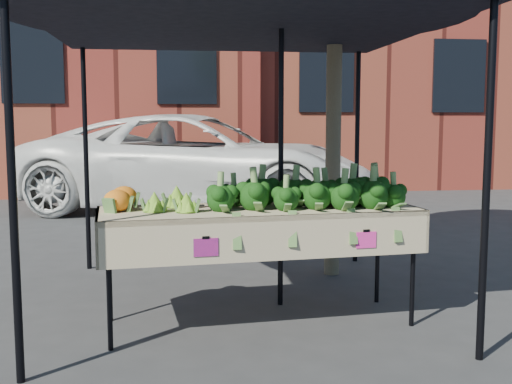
# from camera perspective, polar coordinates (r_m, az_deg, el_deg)

# --- Properties ---
(ground) EXTENTS (90.00, 90.00, 0.00)m
(ground) POSITION_cam_1_polar(r_m,az_deg,el_deg) (5.04, 1.04, -11.41)
(ground) COLOR #2F2F31
(table) EXTENTS (2.47, 1.05, 0.90)m
(table) POSITION_cam_1_polar(r_m,az_deg,el_deg) (4.77, 0.30, -6.85)
(table) COLOR beige
(table) RESTS_ON ground
(canopy) EXTENTS (3.16, 3.16, 2.74)m
(canopy) POSITION_cam_1_polar(r_m,az_deg,el_deg) (5.18, -1.68, 4.49)
(canopy) COLOR black
(canopy) RESTS_ON ground
(broccoli_heap) EXTENTS (1.56, 0.59, 0.28)m
(broccoli_heap) POSITION_cam_1_polar(r_m,az_deg,el_deg) (4.75, 4.57, 0.30)
(broccoli_heap) COLOR black
(broccoli_heap) RESTS_ON table
(romanesco_cluster) EXTENTS (0.44, 0.48, 0.21)m
(romanesco_cluster) POSITION_cam_1_polar(r_m,az_deg,el_deg) (4.62, -7.88, -0.33)
(romanesco_cluster) COLOR #8EC13C
(romanesco_cluster) RESTS_ON table
(cauliflower_pair) EXTENTS (0.24, 0.44, 0.19)m
(cauliflower_pair) POSITION_cam_1_polar(r_m,az_deg,el_deg) (4.72, -12.36, -0.40)
(cauliflower_pair) COLOR orange
(cauliflower_pair) RESTS_ON table
(vehicle) EXTENTS (2.43, 3.16, 6.03)m
(vehicle) POSITION_cam_1_polar(r_m,az_deg,el_deg) (10.89, -5.43, 14.22)
(vehicle) COLOR white
(vehicle) RESTS_ON ground
(street_tree) EXTENTS (2.24, 2.24, 4.42)m
(street_tree) POSITION_cam_1_polar(r_m,az_deg,el_deg) (6.29, 7.24, 12.45)
(street_tree) COLOR #1E4C14
(street_tree) RESTS_ON ground
(building_left) EXTENTS (12.00, 8.00, 9.00)m
(building_left) POSITION_cam_1_polar(r_m,az_deg,el_deg) (17.55, -22.12, 15.73)
(building_left) COLOR maroon
(building_left) RESTS_ON ground
(building_right) EXTENTS (12.00, 8.00, 8.50)m
(building_right) POSITION_cam_1_polar(r_m,az_deg,el_deg) (19.08, 17.27, 14.37)
(building_right) COLOR maroon
(building_right) RESTS_ON ground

